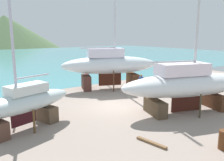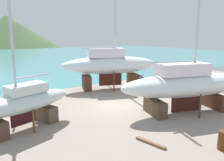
% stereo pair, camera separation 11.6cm
% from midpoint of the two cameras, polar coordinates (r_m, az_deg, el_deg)
% --- Properties ---
extents(ground_plane, '(44.97, 44.97, 0.00)m').
position_cam_midpoint_polar(ground_plane, '(14.75, 9.07, -9.73)').
color(ground_plane, gray).
extents(headland_hill, '(109.87, 109.87, 33.45)m').
position_cam_midpoint_polar(headland_hill, '(158.24, -24.40, 8.23)').
color(headland_hill, '#4B673F').
rests_on(headland_hill, ground).
extents(sailboat_small_center, '(9.92, 5.59, 15.38)m').
position_cam_midpoint_polar(sailboat_small_center, '(16.66, 17.60, -0.75)').
color(sailboat_small_center, '#4F2E1C').
rests_on(sailboat_small_center, ground).
extents(sailboat_mid_port, '(6.45, 3.46, 9.50)m').
position_cam_midpoint_polar(sailboat_mid_port, '(13.89, -21.09, -5.18)').
color(sailboat_mid_port, brown).
rests_on(sailboat_mid_port, ground).
extents(sailboat_large_starboard, '(9.77, 6.09, 14.94)m').
position_cam_midpoint_polar(sailboat_large_starboard, '(22.85, -0.75, 3.87)').
color(sailboat_large_starboard, '#54321D').
rests_on(sailboat_large_starboard, ground).
extents(worker, '(0.49, 0.37, 1.69)m').
position_cam_midpoint_polar(worker, '(21.35, 6.91, -0.69)').
color(worker, maroon).
rests_on(worker, ground).
extents(barrel_rust_near, '(1.04, 1.05, 0.54)m').
position_cam_midpoint_polar(barrel_rust_near, '(24.77, 20.01, -1.08)').
color(barrel_rust_near, brown).
rests_on(barrel_rust_near, ground).
extents(barrel_by_slipway, '(1.08, 1.10, 0.65)m').
position_cam_midpoint_polar(barrel_by_slipway, '(26.35, 22.53, -0.45)').
color(barrel_by_slipway, brown).
rests_on(barrel_by_slipway, ground).
extents(barrel_rust_far, '(0.74, 0.74, 0.90)m').
position_cam_midpoint_polar(barrel_rust_far, '(12.23, 25.47, -12.93)').
color(barrel_rust_far, '#572F16').
rests_on(barrel_rust_far, ground).
extents(timber_long_aft, '(0.45, 1.70, 0.11)m').
position_cam_midpoint_polar(timber_long_aft, '(11.90, 9.28, -14.72)').
color(timber_long_aft, brown).
rests_on(timber_long_aft, ground).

